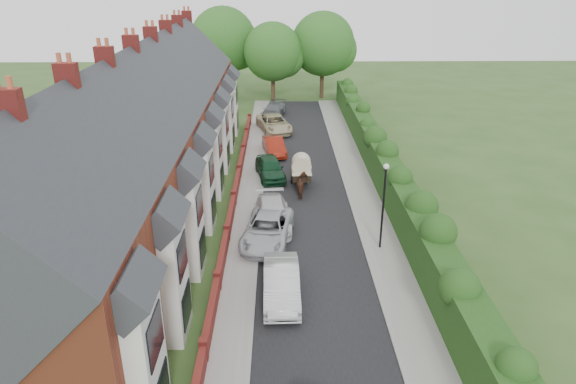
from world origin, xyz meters
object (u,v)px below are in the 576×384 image
car_red (274,146)px  car_beige (274,124)px  car_silver_a (281,283)px  car_silver_b (267,230)px  car_white (272,215)px  car_green (270,168)px  car_grey (274,110)px  lamppost (384,196)px  horse (303,186)px  horse_cart (301,168)px

car_red → car_beige: bearing=80.5°
car_silver_a → car_silver_b: car_silver_a is taller
car_white → car_beige: (-0.04, 20.40, 0.03)m
car_white → car_green: size_ratio=1.12×
car_white → car_grey: size_ratio=1.05×
car_silver_a → car_red: 21.18m
car_green → car_beige: (0.22, 12.33, -0.00)m
lamppost → car_white: 7.29m
lamppost → car_silver_b: size_ratio=0.93×
car_red → horse: horse is taller
car_green → car_red: car_green is taller
lamppost → car_white: (-6.14, 3.00, -2.54)m
car_silver_b → horse_cart: (2.32, 8.52, 0.58)m
car_beige → car_green: bearing=-105.4°
car_green → horse: 4.24m
car_silver_b → car_green: (0.00, 10.07, 0.02)m
car_silver_b → horse: 6.92m
car_green → lamppost: bearing=-70.3°
car_beige → car_red: bearing=-104.1°
car_silver_a → car_green: size_ratio=1.04×
horse → horse_cart: horse_cart is taller
lamppost → horse: (-4.08, 7.51, -2.51)m
car_silver_a → car_grey: car_silver_a is taller
car_green → horse_cart: horse_cart is taller
car_silver_a → horse_cart: (1.53, 14.12, 0.55)m
car_silver_a → car_grey: size_ratio=0.98×
horse_cart → car_beige: bearing=98.6°
horse_cart → car_grey: bearing=96.5°
car_silver_b → car_green: size_ratio=1.19×
car_white → horse_cart: 6.86m
lamppost → car_white: size_ratio=0.99×
car_white → car_grey: bearing=86.3°
car_silver_a → car_silver_b: size_ratio=0.87×
lamppost → car_red: lamppost is taller
car_green → car_grey: bearing=79.3°
horse_cart → car_green: bearing=146.3°
car_silver_a → horse: 12.21m
car_beige → car_white: bearing=-104.3°
car_silver_a → car_beige: (-0.57, 28.00, -0.01)m
car_silver_a → car_green: (-0.79, 15.67, -0.00)m
car_silver_b → lamppost: bearing=-0.3°
car_red → horse_cart: size_ratio=1.35×
car_white → lamppost: bearing=-30.1°
lamppost → car_silver_a: bearing=-140.7°
car_silver_a → car_silver_b: bearing=96.9°
car_silver_a → car_green: bearing=91.8°
car_white → car_red: bearing=85.9°
car_red → horse_cart: (2.06, -7.06, 0.62)m
car_white → car_red: car_white is taller
lamppost → car_red: size_ratio=1.17×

